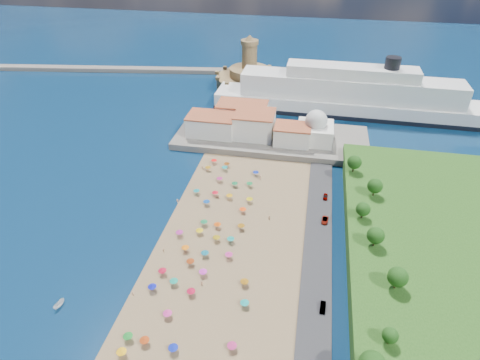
# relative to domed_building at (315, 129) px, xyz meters

# --- Properties ---
(ground) EXTENTS (700.00, 700.00, 0.00)m
(ground) POSITION_rel_domed_building_xyz_m (-30.00, -71.00, -8.97)
(ground) COLOR #071938
(ground) RESTS_ON ground
(terrace) EXTENTS (90.00, 36.00, 3.00)m
(terrace) POSITION_rel_domed_building_xyz_m (-20.00, 2.00, -7.47)
(terrace) COLOR #59544C
(terrace) RESTS_ON ground
(jetty) EXTENTS (18.00, 70.00, 2.40)m
(jetty) POSITION_rel_domed_building_xyz_m (-42.00, 37.00, -7.77)
(jetty) COLOR #59544C
(jetty) RESTS_ON ground
(breakwater) EXTENTS (199.03, 34.77, 2.60)m
(breakwater) POSITION_rel_domed_building_xyz_m (-140.00, 82.00, -7.67)
(breakwater) COLOR #59544C
(breakwater) RESTS_ON ground
(waterfront_buildings) EXTENTS (57.00, 29.00, 11.00)m
(waterfront_buildings) POSITION_rel_domed_building_xyz_m (-33.05, 2.64, -1.10)
(waterfront_buildings) COLOR silver
(waterfront_buildings) RESTS_ON terrace
(domed_building) EXTENTS (16.00, 16.00, 15.00)m
(domed_building) POSITION_rel_domed_building_xyz_m (0.00, 0.00, 0.00)
(domed_building) COLOR silver
(domed_building) RESTS_ON terrace
(fortress) EXTENTS (40.00, 40.00, 32.40)m
(fortress) POSITION_rel_domed_building_xyz_m (-42.00, 67.00, -2.29)
(fortress) COLOR olive
(fortress) RESTS_ON ground
(cruise_ship) EXTENTS (143.65, 23.43, 31.32)m
(cruise_ship) POSITION_rel_domed_building_xyz_m (15.92, 41.88, 0.30)
(cruise_ship) COLOR black
(cruise_ship) RESTS_ON ground
(beach_parasols) EXTENTS (30.24, 114.72, 2.20)m
(beach_parasols) POSITION_rel_domed_building_xyz_m (-31.49, -81.80, -6.83)
(beach_parasols) COLOR gray
(beach_parasols) RESTS_ON beach
(beachgoers) EXTENTS (36.32, 95.57, 1.87)m
(beachgoers) POSITION_rel_domed_building_xyz_m (-32.32, -68.08, -7.85)
(beachgoers) COLOR tan
(beachgoers) RESTS_ON beach
(parked_cars) EXTENTS (2.64, 75.15, 1.35)m
(parked_cars) POSITION_rel_domed_building_xyz_m (6.00, -73.61, -7.62)
(parked_cars) COLOR gray
(parked_cars) RESTS_ON promenade
(hillside_trees) EXTENTS (14.40, 108.90, 7.48)m
(hillside_trees) POSITION_rel_domed_building_xyz_m (19.30, -76.54, 1.12)
(hillside_trees) COLOR #382314
(hillside_trees) RESTS_ON hillside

